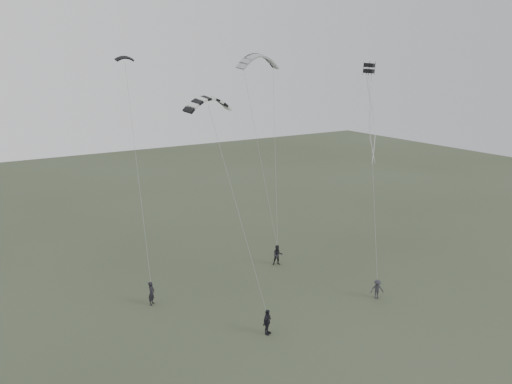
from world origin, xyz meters
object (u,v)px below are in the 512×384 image
kite_box (369,68)px  kite_pale_large (259,55)px  flyer_center (267,322)px  kite_dark_small (125,57)px  kite_striped (208,98)px  flyer_left (152,293)px  flyer_far (377,289)px  flyer_right (278,255)px

kite_box → kite_pale_large: bearing=83.7°
flyer_center → kite_dark_small: (-3.51, 14.63, 16.46)m
kite_dark_small → kite_striped: size_ratio=0.43×
flyer_left → flyer_center: (4.82, -7.83, -0.02)m
flyer_left → flyer_far: 16.48m
flyer_far → kite_box: 16.90m
flyer_right → flyer_far: bearing=-50.2°
flyer_left → kite_dark_small: (1.31, 6.81, 16.44)m
flyer_left → flyer_center: size_ratio=1.02×
kite_pale_large → kite_box: 10.33m
flyer_left → kite_pale_large: size_ratio=0.41×
kite_striped → kite_box: size_ratio=4.39×
flyer_center → kite_pale_large: (8.48, 14.50, 16.69)m
flyer_far → kite_dark_small: 25.78m
kite_striped → kite_box: (14.30, 0.63, 1.74)m
kite_dark_small → kite_striped: kite_dark_small is taller
flyer_right → kite_pale_large: kite_pale_large is taller
kite_pale_large → flyer_left: bearing=-160.3°
flyer_far → kite_box: size_ratio=1.97×
flyer_right → kite_box: (5.74, -3.89, 15.62)m
flyer_right → flyer_far: 9.51m
flyer_right → kite_striped: size_ratio=0.54×
kite_pale_large → kite_box: bearing=-72.6°
flyer_center → kite_pale_large: bearing=28.4°
kite_box → kite_striped: bearing=151.8°
flyer_far → kite_dark_small: kite_dark_small is taller
flyer_left → flyer_center: 9.19m
kite_pale_large → kite_box: (4.25, -9.36, -1.03)m
kite_pale_large → kite_striped: (-10.05, -9.99, -2.77)m
flyer_center → flyer_far: flyer_center is taller
flyer_right → kite_pale_large: 17.59m
flyer_right → flyer_center: 11.42m
kite_striped → kite_box: kite_box is taller
flyer_right → flyer_far: flyer_right is taller
kite_pale_large → kite_striped: bearing=-142.2°
flyer_left → flyer_right: (11.81, 1.20, 0.02)m
kite_striped → kite_dark_small: bearing=92.0°
flyer_left → flyer_center: flyer_left is taller
kite_box → flyer_left: bearing=140.6°
kite_pale_large → kite_box: size_ratio=5.69×
flyer_left → kite_striped: kite_striped is taller
flyer_center → kite_pale_large: kite_pale_large is taller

